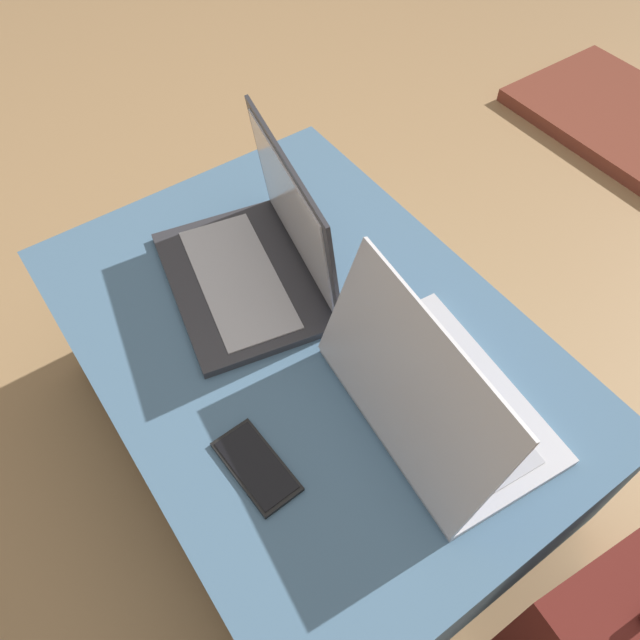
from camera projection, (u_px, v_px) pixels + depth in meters
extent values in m
plane|color=tan|center=(310.00, 438.00, 1.42)|extent=(14.00, 14.00, 0.00)
cube|color=#2A3D4E|center=(310.00, 433.00, 1.40)|extent=(0.95, 0.67, 0.05)
cube|color=slate|center=(308.00, 387.00, 1.24)|extent=(0.99, 0.70, 0.35)
cube|color=#333338|center=(242.00, 280.00, 1.17)|extent=(0.40, 0.32, 0.02)
cube|color=#B2B2B7|center=(238.00, 278.00, 1.16)|extent=(0.33, 0.20, 0.00)
cube|color=#333338|center=(294.00, 211.00, 1.09)|extent=(0.35, 0.11, 0.25)
cube|color=white|center=(292.00, 212.00, 1.09)|extent=(0.31, 0.09, 0.22)
cube|color=silver|center=(441.00, 402.00, 1.01)|extent=(0.40, 0.28, 0.02)
cube|color=#B2B2B7|center=(445.00, 398.00, 1.01)|extent=(0.34, 0.16, 0.00)
cube|color=silver|center=(407.00, 385.00, 0.89)|extent=(0.38, 0.12, 0.23)
cube|color=#1E4799|center=(410.00, 384.00, 0.89)|extent=(0.34, 0.10, 0.20)
cube|color=black|center=(256.00, 466.00, 0.95)|extent=(0.15, 0.08, 0.01)
cube|color=black|center=(256.00, 465.00, 0.94)|extent=(0.14, 0.07, 0.00)
cube|color=#5B1E19|center=(606.00, 636.00, 0.99)|extent=(0.20, 0.30, 0.40)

